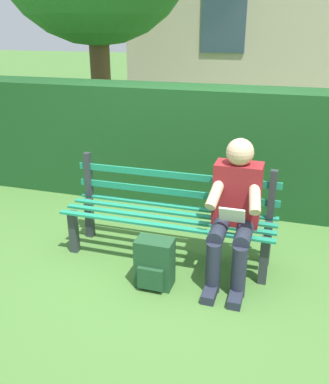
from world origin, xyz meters
TOP-DOWN VIEW (x-y plane):
  - ground at (0.00, 0.00)m, footprint 60.00×60.00m
  - park_bench at (0.00, -0.06)m, footprint 1.88×0.48m
  - person_seated at (-0.59, 0.10)m, footprint 0.44×0.73m
  - hedge_backdrop at (-0.05, -1.39)m, footprint 5.91×0.68m
  - backpack at (-0.03, 0.45)m, footprint 0.30×0.26m

SIDE VIEW (x-z plane):
  - ground at x=0.00m, z-range 0.00..0.00m
  - backpack at x=-0.03m, z-range 0.00..0.41m
  - park_bench at x=0.00m, z-range -0.01..0.85m
  - person_seated at x=-0.59m, z-range 0.03..1.19m
  - hedge_backdrop at x=-0.05m, z-range -0.01..1.41m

